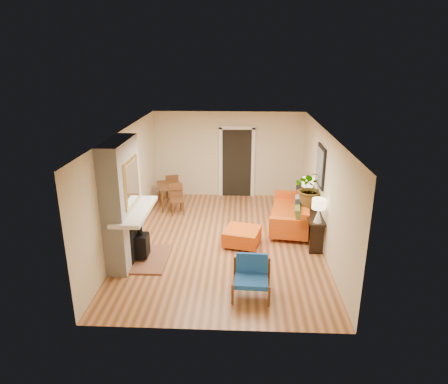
{
  "coord_description": "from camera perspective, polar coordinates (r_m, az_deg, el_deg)",
  "views": [
    {
      "loc": [
        0.41,
        -8.56,
        4.18
      ],
      "look_at": [
        0.0,
        0.2,
        1.15
      ],
      "focal_mm": 32.0,
      "sensor_mm": 36.0,
      "label": 1
    }
  ],
  "objects": [
    {
      "name": "room_shell",
      "position": [
        11.57,
        3.56,
        4.31
      ],
      "size": [
        6.5,
        6.5,
        6.5
      ],
      "color": "#C37B4B",
      "rests_on": "ground"
    },
    {
      "name": "fireplace",
      "position": [
        8.46,
        -14.07,
        -1.86
      ],
      "size": [
        1.09,
        1.68,
        2.6
      ],
      "color": "white",
      "rests_on": "ground"
    },
    {
      "name": "sofa",
      "position": [
        10.3,
        9.87,
        -2.97
      ],
      "size": [
        1.2,
        2.22,
        0.84
      ],
      "color": "silver",
      "rests_on": "ground"
    },
    {
      "name": "ottoman",
      "position": [
        9.24,
        2.59,
        -6.28
      ],
      "size": [
        0.93,
        0.93,
        0.39
      ],
      "color": "silver",
      "rests_on": "ground"
    },
    {
      "name": "blue_chair",
      "position": [
        7.44,
        3.96,
        -11.65
      ],
      "size": [
        0.71,
        0.7,
        0.71
      ],
      "color": "brown",
      "rests_on": "ground"
    },
    {
      "name": "dining_table",
      "position": [
        11.49,
        -7.47,
        0.45
      ],
      "size": [
        0.96,
        1.58,
        0.83
      ],
      "color": "brown",
      "rests_on": "ground"
    },
    {
      "name": "console_table",
      "position": [
        9.69,
        12.37,
        -3.24
      ],
      "size": [
        0.34,
        1.85,
        0.72
      ],
      "color": "black",
      "rests_on": "ground"
    },
    {
      "name": "lamp_near",
      "position": [
        8.81,
        13.37,
        -2.2
      ],
      "size": [
        0.3,
        0.3,
        0.54
      ],
      "color": "white",
      "rests_on": "console_table"
    },
    {
      "name": "lamp_far",
      "position": [
        10.23,
        11.88,
        0.91
      ],
      "size": [
        0.3,
        0.3,
        0.54
      ],
      "color": "white",
      "rests_on": "console_table"
    },
    {
      "name": "houseplant",
      "position": [
        9.68,
        12.36,
        0.56
      ],
      "size": [
        0.86,
        0.76,
        0.91
      ],
      "primitive_type": "imported",
      "rotation": [
        0.0,
        0.0,
        0.06
      ],
      "color": "#1E5919",
      "rests_on": "console_table"
    }
  ]
}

